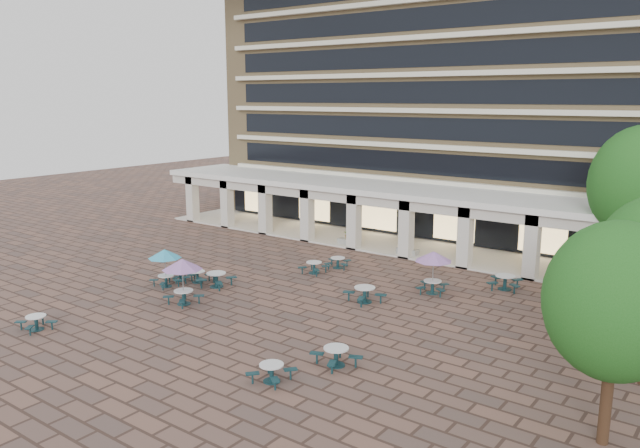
# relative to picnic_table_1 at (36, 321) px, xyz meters

# --- Properties ---
(ground) EXTENTS (120.00, 120.00, 0.00)m
(ground) POSITION_rel_picnic_table_1_xyz_m (5.17, 9.73, -0.41)
(ground) COLOR brown
(ground) RESTS_ON ground
(apartment_building) EXTENTS (40.00, 15.50, 25.20)m
(apartment_building) POSITION_rel_picnic_table_1_xyz_m (5.17, 35.20, 12.19)
(apartment_building) COLOR tan
(apartment_building) RESTS_ON ground
(retail_arcade) EXTENTS (42.00, 6.60, 4.40)m
(retail_arcade) POSITION_rel_picnic_table_1_xyz_m (5.17, 24.53, 2.59)
(retail_arcade) COLOR white
(retail_arcade) RESTS_ON ground
(picnic_table_1) EXTENTS (1.68, 1.68, 0.69)m
(picnic_table_1) POSITION_rel_picnic_table_1_xyz_m (0.00, 0.00, 0.00)
(picnic_table_1) COLOR #123338
(picnic_table_1) RESTS_ON ground
(picnic_table_2) EXTENTS (2.11, 2.11, 0.78)m
(picnic_table_2) POSITION_rel_picnic_table_1_xyz_m (13.51, 5.15, 0.05)
(picnic_table_2) COLOR #123338
(picnic_table_2) RESTS_ON ground
(picnic_table_3) EXTENTS (1.72, 1.72, 0.71)m
(picnic_table_3) POSITION_rel_picnic_table_1_xyz_m (12.37, 2.50, 0.01)
(picnic_table_3) COLOR #123338
(picnic_table_3) RESTS_ON ground
(picnic_table_4) EXTENTS (1.90, 1.90, 2.19)m
(picnic_table_4) POSITION_rel_picnic_table_1_xyz_m (-0.50, 8.07, 1.45)
(picnic_table_4) COLOR #123338
(picnic_table_4) RESTS_ON ground
(picnic_table_5) EXTENTS (1.79, 1.79, 0.67)m
(picnic_table_5) POSITION_rel_picnic_table_1_xyz_m (-0.75, 9.36, -0.01)
(picnic_table_5) COLOR #123338
(picnic_table_5) RESTS_ON ground
(picnic_table_6) EXTENTS (2.11, 2.11, 2.44)m
(picnic_table_6) POSITION_rel_picnic_table_1_xyz_m (2.68, 6.60, 1.66)
(picnic_table_6) COLOR #123338
(picnic_table_6) RESTS_ON ground
(picnic_table_7) EXTENTS (2.29, 2.29, 0.84)m
(picnic_table_7) POSITION_rel_picnic_table_1_xyz_m (10.13, 12.56, 0.09)
(picnic_table_7) COLOR #123338
(picnic_table_7) RESTS_ON ground
(picnic_table_8) EXTENTS (1.80, 1.80, 0.68)m
(picnic_table_8) POSITION_rel_picnic_table_1_xyz_m (0.31, 9.73, -0.01)
(picnic_table_8) COLOR #123338
(picnic_table_8) RESTS_ON ground
(picnic_table_9) EXTENTS (2.12, 2.12, 0.84)m
(picnic_table_9) POSITION_rel_picnic_table_1_xyz_m (1.85, 9.77, 0.09)
(picnic_table_9) COLOR #123338
(picnic_table_9) RESTS_ON ground
(picnic_table_10) EXTENTS (1.70, 1.70, 0.72)m
(picnic_table_10) POSITION_rel_picnic_table_1_xyz_m (4.62, 15.36, 0.02)
(picnic_table_10) COLOR #123338
(picnic_table_10) RESTS_ON ground
(picnic_table_11) EXTENTS (2.06, 2.06, 2.38)m
(picnic_table_11) POSITION_rel_picnic_table_1_xyz_m (12.32, 16.08, 1.61)
(picnic_table_11) COLOR #123338
(picnic_table_11) RESTS_ON ground
(picnic_table_12) EXTENTS (1.88, 1.88, 0.69)m
(picnic_table_12) POSITION_rel_picnic_table_1_xyz_m (5.12, 17.21, -0.00)
(picnic_table_12) COLOR #123338
(picnic_table_12) RESTS_ON ground
(picnic_table_13) EXTENTS (2.10, 2.10, 0.83)m
(picnic_table_13) POSITION_rel_picnic_table_1_xyz_m (15.28, 19.18, 0.08)
(picnic_table_13) COLOR #123338
(picnic_table_13) RESTS_ON ground
(gazebo) EXTENTS (3.27, 3.27, 3.05)m
(gazebo) POSITION_rel_picnic_table_1_xyz_m (20.91, 18.63, 1.88)
(gazebo) COLOR beige
(gazebo) RESTS_ON ground
(tree_east_b) EXTENTS (4.29, 4.29, 7.15)m
(tree_east_b) POSITION_rel_picnic_table_1_xyz_m (23.57, 5.46, 4.25)
(tree_east_b) COLOR #3C2518
(tree_east_b) RESTS_ON ground
(planter_left) EXTENTS (1.50, 0.71, 1.16)m
(planter_left) POSITION_rel_picnic_table_1_xyz_m (2.21, 22.63, 0.02)
(planter_left) COLOR gray
(planter_left) RESTS_ON ground
(planter_right) EXTENTS (1.50, 0.84, 1.36)m
(planter_right) POSITION_rel_picnic_table_1_xyz_m (7.13, 22.63, 0.18)
(planter_right) COLOR gray
(planter_right) RESTS_ON ground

